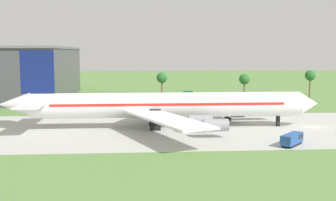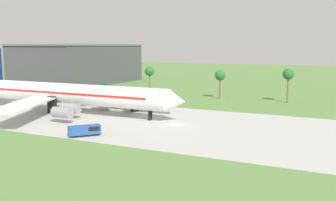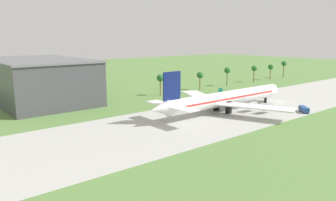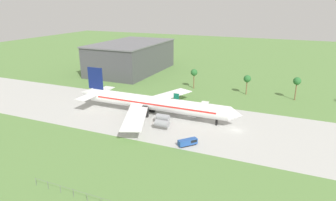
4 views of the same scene
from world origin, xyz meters
name	(u,v)px [view 4 (image 4 of 4)]	position (x,y,z in m)	size (l,w,h in m)	color
ground_plane	(236,130)	(0.00, 0.00, 0.00)	(600.00, 600.00, 0.00)	#5B8442
taxiway_strip	(236,130)	(0.00, 0.00, 0.01)	(320.00, 44.00, 0.02)	#B2B2AD
jet_airliner	(153,103)	(-34.84, 1.65, 5.20)	(72.64, 55.56, 17.62)	white
regional_aircraft	(199,108)	(-17.82, 10.63, 2.51)	(22.75, 20.44, 7.65)	white
baggage_tug	(188,142)	(-12.00, -18.47, 1.19)	(5.79, 6.14, 2.19)	black
terminal_building	(131,57)	(-84.06, 69.69, 9.62)	(36.72, 61.20, 19.21)	#47474C
palm_tree_row	(321,84)	(28.41, 46.29, 8.78)	(115.51, 3.60, 12.01)	brown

